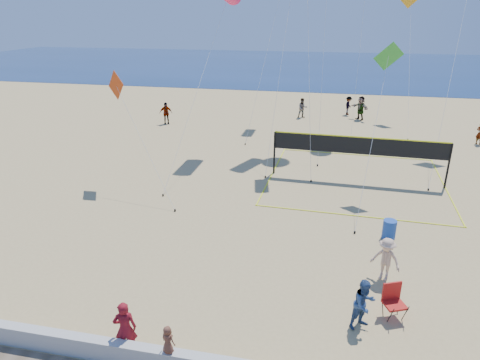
% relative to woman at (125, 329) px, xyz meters
% --- Properties ---
extents(ground, '(120.00, 120.00, 0.00)m').
position_rel_woman_xyz_m(ground, '(3.35, 2.70, -0.80)').
color(ground, tan).
rests_on(ground, ground).
extents(ocean, '(140.00, 50.00, 0.03)m').
position_rel_woman_xyz_m(ocean, '(3.35, 64.70, -0.79)').
color(ocean, '#10274E').
rests_on(ocean, ground).
extents(woman, '(0.69, 0.57, 1.61)m').
position_rel_woman_xyz_m(woman, '(0.00, 0.00, 0.00)').
color(woman, maroon).
rests_on(woman, ground).
extents(toddler, '(0.43, 0.35, 0.76)m').
position_rel_woman_xyz_m(toddler, '(1.30, -0.32, 0.17)').
color(toddler, brown).
rests_on(toddler, seawall).
extents(bystander_a, '(0.94, 0.92, 1.53)m').
position_rel_woman_xyz_m(bystander_a, '(6.08, 2.35, -0.04)').
color(bystander_a, navy).
rests_on(bystander_a, ground).
extents(bystander_b, '(1.13, 0.94, 1.53)m').
position_rel_woman_xyz_m(bystander_b, '(6.91, 4.91, -0.04)').
color(bystander_b, tan).
rests_on(bystander_b, ground).
extents(far_person_0, '(1.09, 0.76, 1.71)m').
position_rel_woman_xyz_m(far_person_0, '(-7.96, 23.41, 0.05)').
color(far_person_0, gray).
rests_on(far_person_0, ground).
extents(far_person_1, '(1.64, 1.69, 1.93)m').
position_rel_woman_xyz_m(far_person_1, '(7.17, 28.05, 0.16)').
color(far_person_1, gray).
rests_on(far_person_1, ground).
extents(far_person_2, '(0.63, 0.65, 1.51)m').
position_rel_woman_xyz_m(far_person_2, '(14.70, 22.50, -0.05)').
color(far_person_2, gray).
rests_on(far_person_2, ground).
extents(far_person_3, '(0.93, 0.81, 1.62)m').
position_rel_woman_xyz_m(far_person_3, '(2.47, 27.77, 0.01)').
color(far_person_3, gray).
rests_on(far_person_3, ground).
extents(far_person_4, '(0.84, 1.13, 1.56)m').
position_rel_woman_xyz_m(far_person_4, '(6.26, 29.72, -0.02)').
color(far_person_4, gray).
rests_on(far_person_4, ground).
extents(camp_chair, '(0.75, 0.85, 1.20)m').
position_rel_woman_xyz_m(camp_chair, '(6.95, 3.00, -0.19)').
color(camp_chair, red).
rests_on(camp_chair, ground).
extents(trash_barrel, '(0.62, 0.62, 0.78)m').
position_rel_woman_xyz_m(trash_barrel, '(7.38, 7.84, -0.42)').
color(trash_barrel, '#18419F').
rests_on(trash_barrel, ground).
extents(volleyball_net, '(9.32, 9.18, 2.41)m').
position_rel_woman_xyz_m(volleyball_net, '(6.33, 13.98, 0.84)').
color(volleyball_net, black).
rests_on(volleyball_net, ground).
extents(kite_3, '(4.57, 3.59, 5.75)m').
position_rel_woman_xyz_m(kite_3, '(-5.44, 11.32, 3.93)').
color(kite_3, '#B9350B').
rests_on(kite_3, ground).
extents(kite_4, '(1.78, 5.44, 7.12)m').
position_rel_woman_xyz_m(kite_4, '(7.08, 12.83, 5.18)').
color(kite_4, green).
rests_on(kite_4, ground).
extents(kite_9, '(1.56, 8.19, 10.15)m').
position_rel_woman_xyz_m(kite_9, '(10.27, 29.87, 7.95)').
color(kite_9, '#F6A31A').
rests_on(kite_9, ground).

